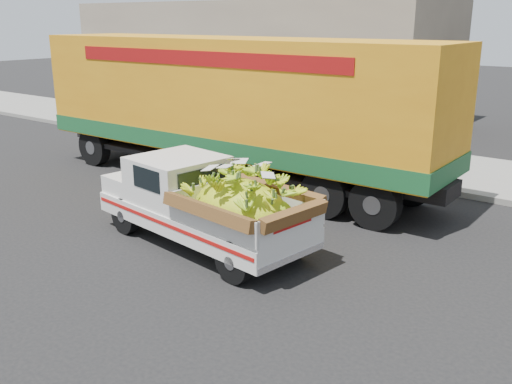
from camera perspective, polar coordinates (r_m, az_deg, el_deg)
The scene contains 6 objects.
ground at distance 12.01m, azimuth -13.09°, elevation -4.28°, with size 100.00×100.00×0.00m, color black.
curb at distance 16.98m, azimuth 4.94°, elevation 2.62°, with size 60.00×0.25×0.15m, color gray.
sidewalk at distance 18.74m, azimuth 8.39°, elevation 3.85°, with size 60.00×4.00×0.14m, color gray.
building_left at distance 27.66m, azimuth -0.17°, elevation 13.29°, with size 18.00×6.00×5.00m, color gray.
pickup_truck at distance 10.76m, azimuth -4.19°, elevation -1.36°, with size 4.88×2.33×1.64m.
semi_trailer at distance 15.08m, azimuth -2.51°, elevation 8.79°, with size 12.01×2.60×3.80m.
Camera 1 is at (8.75, -7.04, 4.25)m, focal length 40.00 mm.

